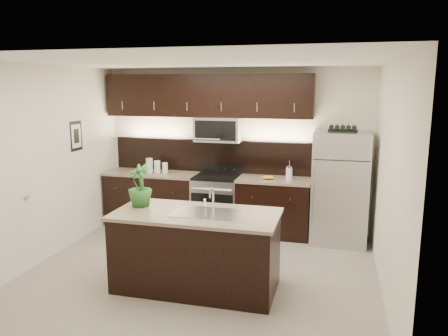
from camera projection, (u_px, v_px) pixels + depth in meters
The scene contains 12 objects.
ground at pixel (201, 271), 5.76m from camera, with size 4.50×4.50×0.00m, color gray.
room_walls at pixel (191, 144), 5.44m from camera, with size 4.52×4.02×2.71m.
counter_run at pixel (205, 202), 7.39m from camera, with size 3.51×0.65×0.94m.
upper_fixtures at pixel (209, 102), 7.22m from camera, with size 3.49×0.40×1.66m.
island at pixel (197, 250), 5.24m from camera, with size 1.96×0.96×0.94m.
sink_faucet at pixel (209, 212), 5.12m from camera, with size 0.84×0.50×0.28m.
refrigerator at pixel (340, 188), 6.72m from camera, with size 0.84×0.76×1.74m, color #B2B2B7.
wine_rack at pixel (343, 128), 6.55m from camera, with size 0.43×0.27×0.10m.
plant at pixel (140, 185), 5.39m from camera, with size 0.29×0.29×0.53m, color #265D25.
canisters at pixel (155, 166), 7.47m from camera, with size 0.37×0.15×0.25m.
french_press at pixel (289, 173), 6.89m from camera, with size 0.10×0.10×0.30m.
bananas at pixel (264, 177), 6.97m from camera, with size 0.20×0.15×0.06m, color orange.
Camera 1 is at (1.64, -5.16, 2.42)m, focal length 35.00 mm.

